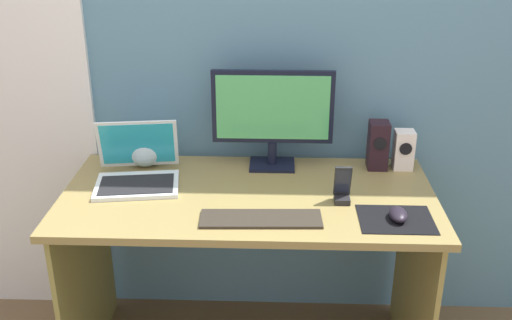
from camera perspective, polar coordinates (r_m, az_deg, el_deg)
wall_back at (r=2.41m, az=-0.34°, el=11.58°), size 6.00×0.04×2.50m
desk at (r=2.29m, az=-0.71°, el=-6.78°), size 1.37×0.67×0.76m
monitor at (r=2.35m, az=1.58°, el=4.36°), size 0.47×0.14×0.40m
speaker_right at (r=2.45m, az=13.78°, el=0.95°), size 0.08×0.08×0.16m
speaker_near_monitor at (r=2.43m, az=11.47°, el=1.38°), size 0.08×0.09×0.19m
laptop at (r=2.32m, az=-11.16°, el=-1.03°), size 0.34×0.32×0.22m
fishbowl at (r=2.45m, az=-10.46°, el=1.08°), size 0.15×0.15×0.15m
keyboard_external at (r=2.03m, az=0.47°, el=-5.58°), size 0.41×0.14×0.01m
mousepad at (r=2.09m, az=13.09°, el=-5.49°), size 0.25×0.20×0.00m
mouse at (r=2.08m, az=13.29°, el=-5.03°), size 0.06×0.10×0.04m
phone_in_dock at (r=2.15m, az=8.17°, el=-2.76°), size 0.06×0.06×0.14m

